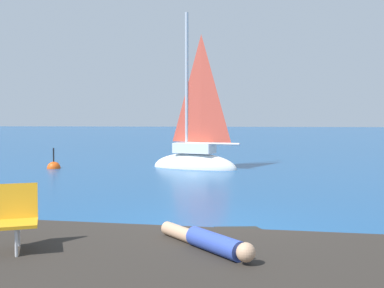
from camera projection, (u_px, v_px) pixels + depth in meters
name	position (u px, v px, depth m)	size (l,w,h in m)	color
ground_plane	(210.00, 231.00, 9.00)	(160.00, 160.00, 0.00)	navy
shore_ledge	(115.00, 284.00, 5.44)	(8.00, 3.53, 0.56)	#2D2823
boulder_seaward	(251.00, 254.00, 7.56)	(1.07, 0.86, 0.59)	#282925
boulder_inland	(152.00, 255.00, 7.48)	(0.77, 0.62, 0.42)	#2F2323
sailboat_near	(195.00, 159.00, 19.69)	(3.93, 2.41, 7.09)	white
person_sunbather	(209.00, 241.00, 5.79)	(1.25, 1.42, 0.25)	#334CB2
beach_chair	(17.00, 214.00, 5.83)	(0.67, 0.73, 0.80)	orange
marker_buoy	(54.00, 168.00, 19.64)	(0.56, 0.56, 1.13)	#EA5114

